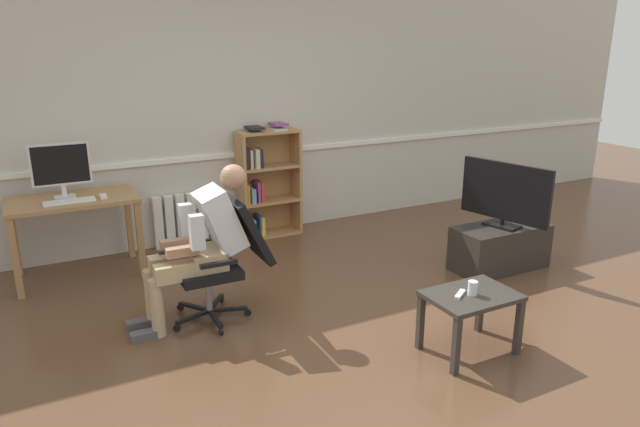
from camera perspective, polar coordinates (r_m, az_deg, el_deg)
The scene contains 15 objects.
ground_plane at distance 4.45m, azimuth 3.44°, elevation -11.79°, with size 18.00×18.00×0.00m, color brown.
back_wall at distance 6.37m, azimuth -8.87°, elevation 9.63°, with size 12.00×0.13×2.70m.
computer_desk at distance 5.69m, azimuth -23.23°, elevation 0.29°, with size 1.11×0.65×0.76m.
imac_monitor at distance 5.67m, azimuth -24.28°, elevation 4.27°, with size 0.51×0.14×0.49m.
keyboard at distance 5.52m, azimuth -23.58°, elevation 1.12°, with size 0.43×0.12×0.02m, color white.
computer_mouse at distance 5.56m, azimuth -20.68°, elevation 1.62°, with size 0.06×0.10×0.03m, color white.
bookshelf at distance 6.41m, azimuth -5.50°, elevation 3.01°, with size 0.68×0.29×1.26m.
radiator at distance 6.33m, azimuth -13.11°, elevation -0.56°, with size 0.68×0.08×0.56m.
office_chair at distance 4.58m, azimuth -9.30°, elevation -3.97°, with size 0.82×0.61×0.96m.
person_seated at distance 4.48m, azimuth -11.71°, elevation -2.76°, with size 0.98×0.40×1.23m.
tv_stand at distance 5.81m, azimuth 17.37°, elevation -3.20°, with size 0.93×0.44×0.43m.
tv_screen at distance 5.66m, azimuth 17.85°, elevation 1.90°, with size 0.27×0.89×0.61m.
coffee_table at distance 4.19m, azimuth 14.71°, elevation -8.61°, with size 0.62×0.44×0.45m.
drinking_glass at distance 4.12m, azimuth 14.88°, elevation -7.15°, with size 0.07×0.07×0.10m, color silver.
spare_remote at distance 4.11m, azimuth 13.70°, elevation -7.76°, with size 0.04×0.15×0.02m, color white.
Camera 1 is at (-2.04, -3.33, 2.14)m, focal length 32.31 mm.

